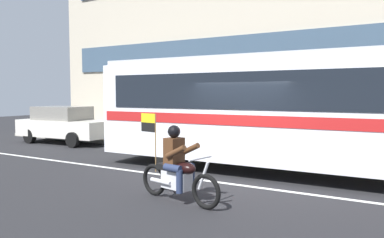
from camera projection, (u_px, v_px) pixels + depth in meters
name	position (u px, v px, depth m)	size (l,w,h in m)	color
ground_plane	(241.00, 179.00, 9.43)	(60.00, 60.00, 0.00)	black
sidewalk_curb	(292.00, 150.00, 13.84)	(28.00, 3.80, 0.15)	gray
lane_center_stripe	(231.00, 184.00, 8.91)	(26.60, 0.14, 0.01)	silver
office_building_facade	(308.00, 5.00, 15.42)	(28.00, 0.89, 11.91)	#B2A893
transit_bus	(324.00, 106.00, 9.44)	(12.76, 2.75, 3.22)	silver
motorcycle_with_rider	(177.00, 169.00, 7.41)	(2.16, 0.73, 1.78)	black
parked_sedan_curbside	(65.00, 124.00, 16.31)	(4.48, 2.01, 1.64)	silver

